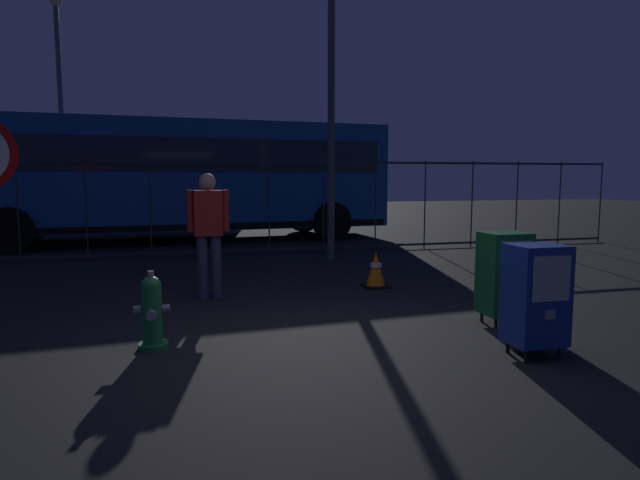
# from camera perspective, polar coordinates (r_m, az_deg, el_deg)

# --- Properties ---
(ground_plane) EXTENTS (60.00, 60.00, 0.00)m
(ground_plane) POSITION_cam_1_polar(r_m,az_deg,el_deg) (5.22, 0.18, -11.43)
(ground_plane) COLOR black
(fire_hydrant) EXTENTS (0.33, 0.31, 0.75)m
(fire_hydrant) POSITION_cam_1_polar(r_m,az_deg,el_deg) (5.40, -17.25, -7.25)
(fire_hydrant) COLOR #1E7238
(fire_hydrant) RESTS_ON ground_plane
(newspaper_box_primary) EXTENTS (0.48, 0.42, 1.02)m
(newspaper_box_primary) POSITION_cam_1_polar(r_m,az_deg,el_deg) (6.30, 18.77, -3.33)
(newspaper_box_primary) COLOR black
(newspaper_box_primary) RESTS_ON ground_plane
(newspaper_box_secondary) EXTENTS (0.48, 0.42, 1.02)m
(newspaper_box_secondary) POSITION_cam_1_polar(r_m,az_deg,el_deg) (5.27, 21.72, -5.33)
(newspaper_box_secondary) COLOR black
(newspaper_box_secondary) RESTS_ON ground_plane
(pedestrian) EXTENTS (0.55, 0.22, 1.67)m
(pedestrian) POSITION_cam_1_polar(r_m,az_deg,el_deg) (7.33, -11.64, 1.20)
(pedestrian) COLOR #382D51
(pedestrian) RESTS_ON ground_plane
(traffic_cone) EXTENTS (0.36, 0.36, 0.53)m
(traffic_cone) POSITION_cam_1_polar(r_m,az_deg,el_deg) (8.08, 5.88, -3.13)
(traffic_cone) COLOR black
(traffic_cone) RESTS_ON ground_plane
(fence_barrier) EXTENTS (18.03, 0.04, 2.00)m
(fence_barrier) POSITION_cam_1_polar(r_m,az_deg,el_deg) (11.46, -8.36, 3.50)
(fence_barrier) COLOR #2D2D33
(fence_barrier) RESTS_ON ground_plane
(bus_near) EXTENTS (10.65, 3.38, 3.00)m
(bus_near) POSITION_cam_1_polar(r_m,az_deg,el_deg) (14.37, -14.52, 6.71)
(bus_near) COLOR #19519E
(bus_near) RESTS_ON ground_plane
(bus_far) EXTENTS (10.54, 2.92, 3.00)m
(bus_far) POSITION_cam_1_polar(r_m,az_deg,el_deg) (19.35, -24.21, 6.25)
(bus_far) COLOR #4C5156
(bus_far) RESTS_ON ground_plane
(street_light_near_left) EXTENTS (0.32, 0.32, 8.08)m
(street_light_near_left) POSITION_cam_1_polar(r_m,az_deg,el_deg) (11.13, 1.21, 22.21)
(street_light_near_left) COLOR #4C4F54
(street_light_near_left) RESTS_ON ground_plane
(street_light_near_right) EXTENTS (0.32, 0.32, 6.77)m
(street_light_near_right) POSITION_cam_1_polar(r_m,az_deg,el_deg) (17.88, -25.62, 13.40)
(street_light_near_right) COLOR #4C4F54
(street_light_near_right) RESTS_ON ground_plane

